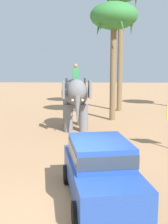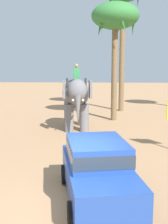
% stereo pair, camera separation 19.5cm
% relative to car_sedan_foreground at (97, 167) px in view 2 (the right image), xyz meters
% --- Properties ---
extents(ground_plane, '(120.00, 120.00, 0.00)m').
position_rel_car_sedan_foreground_xyz_m(ground_plane, '(-0.70, -0.59, -0.93)').
color(ground_plane, tan).
extents(car_sedan_foreground, '(2.45, 4.35, 1.70)m').
position_rel_car_sedan_foreground_xyz_m(car_sedan_foreground, '(0.00, 0.00, 0.00)').
color(car_sedan_foreground, '#23479E').
rests_on(car_sedan_foreground, ground).
extents(elephant_with_mahout, '(2.04, 3.98, 3.88)m').
position_rel_car_sedan_foreground_xyz_m(elephant_with_mahout, '(-1.38, 9.18, 1.06)').
color(elephant_with_mahout, slate).
rests_on(elephant_with_mahout, ground).
extents(palm_tree_behind_elephant, '(3.20, 3.20, 7.97)m').
position_rel_car_sedan_foreground_xyz_m(palm_tree_behind_elephant, '(1.00, 12.29, 5.91)').
color(palm_tree_behind_elephant, brown).
rests_on(palm_tree_behind_elephant, ground).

